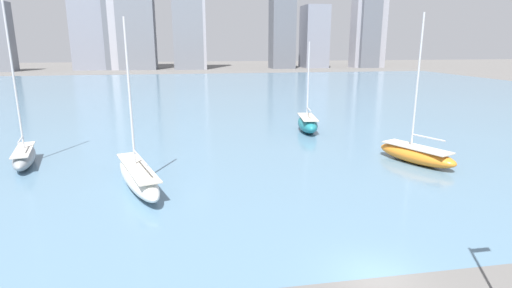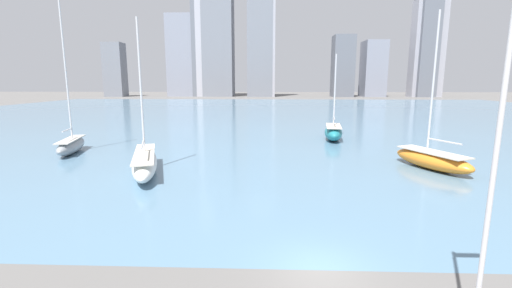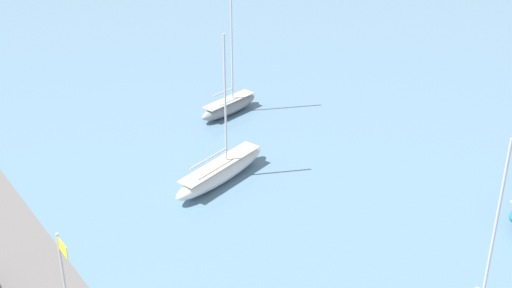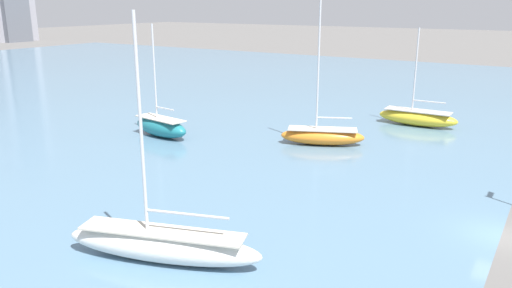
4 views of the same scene
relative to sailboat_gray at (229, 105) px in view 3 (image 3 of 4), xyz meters
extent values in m
cube|color=yellow|center=(28.38, -27.38, 10.09)|extent=(1.10, 0.03, 0.70)
ellipsoid|color=gray|center=(0.00, -0.01, -0.21)|extent=(3.43, 7.81, 1.58)
cube|color=#BCB7AD|center=(0.00, -0.01, 0.53)|extent=(2.81, 6.40, 0.10)
cube|color=#2D2D33|center=(0.00, -0.01, -0.64)|extent=(0.47, 1.37, 0.71)
cylinder|color=silver|center=(-0.13, 0.55, 7.98)|extent=(0.18, 0.18, 14.80)
cylinder|color=silver|center=(0.19, -0.81, 1.68)|extent=(0.77, 2.74, 0.14)
cylinder|color=silver|center=(36.37, -5.03, 6.73)|extent=(0.18, 0.18, 12.25)
ellipsoid|color=white|center=(11.16, -8.00, -0.12)|extent=(5.30, 11.08, 1.76)
cube|color=beige|center=(11.16, -8.00, 0.71)|extent=(4.35, 9.08, 0.10)
cube|color=#2D2D33|center=(11.16, -8.00, -0.60)|extent=(0.76, 1.93, 0.79)
cylinder|color=silver|center=(10.90, -7.22, 6.41)|extent=(0.18, 0.18, 11.30)
cylinder|color=silver|center=(11.61, -9.40, 1.86)|extent=(1.54, 4.40, 0.14)
camera|label=1|loc=(15.20, -39.11, 10.12)|focal=28.00mm
camera|label=2|loc=(21.85, -36.31, 6.81)|focal=24.00mm
camera|label=3|loc=(56.54, -35.58, 30.19)|focal=50.00mm
camera|label=4|loc=(-6.63, -25.04, 12.37)|focal=35.00mm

